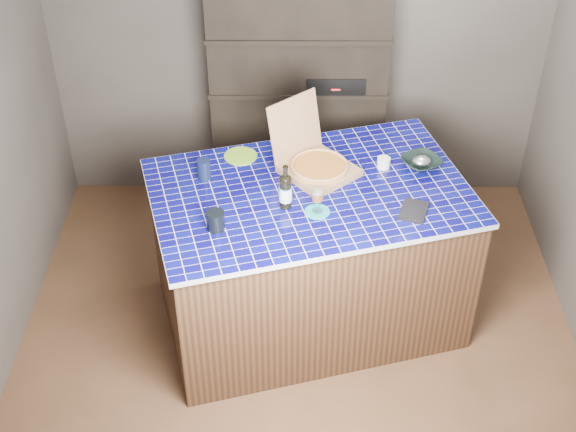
{
  "coord_description": "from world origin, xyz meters",
  "views": [
    {
      "loc": [
        -0.04,
        -3.41,
        3.75
      ],
      "look_at": [
        -0.06,
        0.0,
        1.07
      ],
      "focal_mm": 50.0,
      "sensor_mm": 36.0,
      "label": 1
    }
  ],
  "objects_px": {
    "wine_glass": "(318,196)",
    "mead_bottle": "(286,191)",
    "bowl": "(421,162)",
    "dvd_case": "(414,211)",
    "kitchen_island": "(309,255)",
    "pizza_box": "(317,164)"
  },
  "relations": [
    {
      "from": "wine_glass",
      "to": "bowl",
      "type": "height_order",
      "value": "wine_glass"
    },
    {
      "from": "wine_glass",
      "to": "mead_bottle",
      "type": "bearing_deg",
      "value": 163.57
    },
    {
      "from": "dvd_case",
      "to": "bowl",
      "type": "bearing_deg",
      "value": 95.99
    },
    {
      "from": "dvd_case",
      "to": "pizza_box",
      "type": "bearing_deg",
      "value": 162.38
    },
    {
      "from": "kitchen_island",
      "to": "dvd_case",
      "type": "bearing_deg",
      "value": -34.95
    },
    {
      "from": "pizza_box",
      "to": "bowl",
      "type": "distance_m",
      "value": 0.64
    },
    {
      "from": "wine_glass",
      "to": "bowl",
      "type": "xyz_separation_m",
      "value": [
        0.64,
        0.46,
        -0.09
      ]
    },
    {
      "from": "mead_bottle",
      "to": "dvd_case",
      "type": "xyz_separation_m",
      "value": [
        0.72,
        -0.05,
        -0.1
      ]
    },
    {
      "from": "kitchen_island",
      "to": "wine_glass",
      "type": "height_order",
      "value": "wine_glass"
    },
    {
      "from": "dvd_case",
      "to": "bowl",
      "type": "height_order",
      "value": "bowl"
    },
    {
      "from": "kitchen_island",
      "to": "bowl",
      "type": "distance_m",
      "value": 0.89
    },
    {
      "from": "dvd_case",
      "to": "bowl",
      "type": "relative_size",
      "value": 0.89
    },
    {
      "from": "kitchen_island",
      "to": "bowl",
      "type": "height_order",
      "value": "bowl"
    },
    {
      "from": "pizza_box",
      "to": "wine_glass",
      "type": "bearing_deg",
      "value": -131.29
    },
    {
      "from": "mead_bottle",
      "to": "kitchen_island",
      "type": "bearing_deg",
      "value": 47.61
    },
    {
      "from": "kitchen_island",
      "to": "pizza_box",
      "type": "relative_size",
      "value": 3.54
    },
    {
      "from": "pizza_box",
      "to": "wine_glass",
      "type": "height_order",
      "value": "pizza_box"
    },
    {
      "from": "mead_bottle",
      "to": "wine_glass",
      "type": "distance_m",
      "value": 0.18
    },
    {
      "from": "kitchen_island",
      "to": "dvd_case",
      "type": "height_order",
      "value": "dvd_case"
    },
    {
      "from": "pizza_box",
      "to": "mead_bottle",
      "type": "distance_m",
      "value": 0.39
    },
    {
      "from": "kitchen_island",
      "to": "bowl",
      "type": "xyz_separation_m",
      "value": [
        0.67,
        0.25,
        0.53
      ]
    },
    {
      "from": "mead_bottle",
      "to": "bowl",
      "type": "height_order",
      "value": "mead_bottle"
    }
  ]
}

